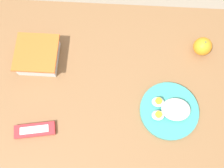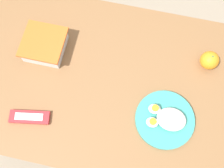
# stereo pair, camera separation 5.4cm
# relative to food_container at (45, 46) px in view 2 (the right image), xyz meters

# --- Properties ---
(ground_plane) EXTENTS (10.00, 10.00, 0.00)m
(ground_plane) POSITION_rel_food_container_xyz_m (0.33, -0.09, -0.76)
(ground_plane) COLOR gray
(table) EXTENTS (1.29, 0.76, 0.73)m
(table) POSITION_rel_food_container_xyz_m (0.33, -0.09, -0.14)
(table) COLOR brown
(table) RESTS_ON ground_plane
(food_container) EXTENTS (0.17, 0.17, 0.07)m
(food_container) POSITION_rel_food_container_xyz_m (0.00, 0.00, 0.00)
(food_container) COLOR white
(food_container) RESTS_ON table
(orange_fruit) EXTENTS (0.08, 0.08, 0.08)m
(orange_fruit) POSITION_rel_food_container_xyz_m (0.69, 0.08, 0.01)
(orange_fruit) COLOR orange
(orange_fruit) RESTS_ON table
(rice_plate) EXTENTS (0.23, 0.23, 0.06)m
(rice_plate) POSITION_rel_food_container_xyz_m (0.55, -0.20, -0.01)
(rice_plate) COLOR teal
(rice_plate) RESTS_ON table
(candy_bar) EXTENTS (0.16, 0.08, 0.02)m
(candy_bar) POSITION_rel_food_container_xyz_m (0.03, -0.30, -0.02)
(candy_bar) COLOR #B7282D
(candy_bar) RESTS_ON table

